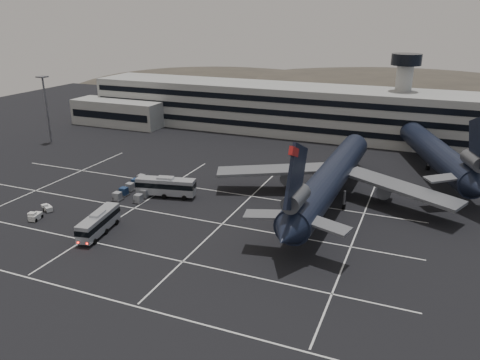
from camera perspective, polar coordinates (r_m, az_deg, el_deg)
name	(u,v)px	position (r m, az deg, el deg)	size (l,w,h in m)	color
ground	(150,222)	(83.29, -10.91, -5.03)	(260.00, 260.00, 0.00)	black
lane_markings	(157,221)	(83.36, -10.09, -4.95)	(90.00, 55.62, 0.01)	silver
terminal	(268,108)	(144.02, 3.49, 8.72)	(125.00, 26.00, 24.00)	gray
hills	(375,114)	(238.52, 16.14, 7.75)	(352.00, 180.00, 44.00)	#38332B
lightpole_left	(45,100)	(140.02, -22.63, 8.97)	(2.40, 2.40, 18.28)	slate
trijet_main	(330,178)	(88.88, 10.93, 0.23)	(47.45, 57.55, 18.08)	black
trijet_far	(432,149)	(114.34, 22.37, 3.56)	(26.85, 56.09, 18.08)	black
bus_near	(99,222)	(80.31, -16.85, -4.92)	(4.22, 10.87, 3.75)	#A0A4A9
bus_far	(166,186)	(93.07, -9.03, -0.71)	(11.99, 5.05, 4.13)	#A0A4A9
tug_a	(35,216)	(89.78, -23.70, -4.08)	(1.91, 2.66, 1.55)	silver
tug_b	(48,208)	(92.77, -22.37, -3.19)	(2.42, 2.11, 1.34)	silver
uld_cluster	(140,188)	(97.08, -12.09, -0.96)	(7.94, 13.42, 1.65)	#2D2D30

